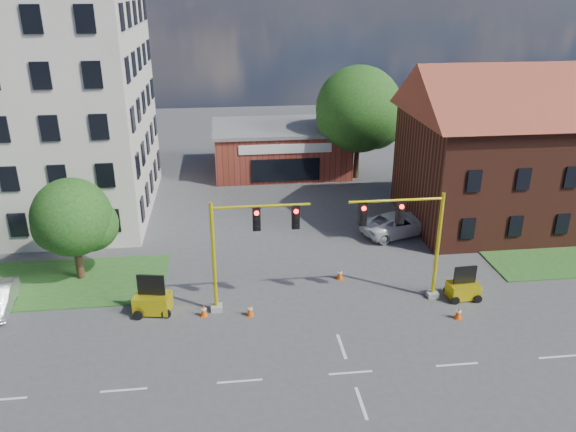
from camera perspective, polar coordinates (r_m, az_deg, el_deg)
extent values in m
plane|color=#414143|center=(26.41, 6.39, -15.54)|extent=(120.00, 120.00, 0.00)
cube|color=beige|center=(45.12, -26.42, 12.31)|extent=(18.00, 15.00, 20.00)
cube|color=maroon|center=(52.42, -0.76, 6.76)|extent=(12.00, 8.00, 4.00)
cube|color=slate|center=(51.88, -0.77, 9.05)|extent=(12.40, 8.40, 0.30)
cube|color=silver|center=(48.22, -0.26, 6.84)|extent=(8.00, 0.10, 0.80)
cube|color=black|center=(48.77, -0.25, 4.69)|extent=(6.00, 0.10, 2.00)
cube|color=#522418|center=(44.70, 24.99, 4.50)|extent=(20.00, 10.00, 8.00)
cylinder|color=#352513|center=(50.60, 6.98, 6.26)|extent=(0.44, 0.44, 4.42)
sphere|color=#144013|center=(49.64, 7.20, 10.71)|extent=(7.48, 7.48, 7.48)
sphere|color=#144013|center=(50.50, 8.74, 9.67)|extent=(5.24, 5.24, 5.24)
cylinder|color=#352513|center=(35.18, -20.52, -3.95)|extent=(0.44, 0.44, 2.80)
sphere|color=#144013|center=(34.19, -21.10, -0.11)|extent=(4.52, 4.52, 4.52)
sphere|color=#144013|center=(34.47, -19.39, -0.83)|extent=(3.16, 3.16, 3.16)
cube|color=gray|center=(30.73, -7.26, -9.23)|extent=(0.60, 0.60, 0.30)
cylinder|color=yellow|center=(29.29, -7.54, -4.31)|extent=(0.20, 0.20, 6.20)
cylinder|color=yellow|center=(28.20, -2.74, 1.01)|extent=(5.00, 0.14, 0.14)
cube|color=black|center=(28.45, -3.22, -0.32)|extent=(0.40, 0.32, 1.20)
cube|color=black|center=(28.62, 0.78, -0.14)|extent=(0.40, 0.32, 1.20)
sphere|color=#FF0C07|center=(28.13, -3.21, 0.29)|extent=(0.24, 0.24, 0.24)
cube|color=gray|center=(32.71, 14.44, -7.71)|extent=(0.60, 0.60, 0.30)
cylinder|color=yellow|center=(31.37, 14.96, -3.04)|extent=(0.20, 0.20, 6.20)
cylinder|color=yellow|center=(29.47, 10.96, 1.58)|extent=(5.00, 0.14, 0.14)
cube|color=black|center=(29.79, 11.33, 0.34)|extent=(0.40, 0.32, 1.20)
cube|color=black|center=(29.25, 7.59, 0.17)|extent=(0.40, 0.32, 1.20)
sphere|color=#FF0C07|center=(29.49, 11.49, 0.93)|extent=(0.24, 0.24, 0.24)
cube|color=yellow|center=(30.96, -13.57, -8.57)|extent=(2.06, 1.56, 0.93)
cube|color=black|center=(30.42, -13.76, -6.81)|extent=(1.45, 0.38, 1.14)
cube|color=yellow|center=(32.87, 17.35, -7.19)|extent=(1.71, 1.19, 0.82)
cube|color=black|center=(32.42, 17.55, -5.71)|extent=(1.29, 0.18, 1.01)
cube|color=#D94C0B|center=(30.39, -8.52, -9.98)|extent=(0.38, 0.38, 0.04)
cone|color=#D94C0B|center=(30.22, -8.55, -9.46)|extent=(0.40, 0.40, 0.70)
cylinder|color=silver|center=(30.18, -8.56, -9.34)|extent=(0.27, 0.27, 0.09)
cube|color=#D94C0B|center=(30.17, -3.85, -10.03)|extent=(0.38, 0.38, 0.04)
cone|color=#D94C0B|center=(29.99, -3.87, -9.50)|extent=(0.40, 0.40, 0.70)
cylinder|color=silver|center=(29.96, -3.87, -9.38)|extent=(0.27, 0.27, 0.09)
cube|color=#D94C0B|center=(31.18, 16.87, -9.89)|extent=(0.38, 0.38, 0.04)
cone|color=#D94C0B|center=(31.01, 16.94, -9.38)|extent=(0.40, 0.40, 0.70)
cylinder|color=silver|center=(30.97, 16.95, -9.27)|extent=(0.27, 0.27, 0.09)
cube|color=#D94C0B|center=(33.66, 5.28, -6.37)|extent=(0.38, 0.38, 0.04)
cone|color=#D94C0B|center=(33.50, 5.30, -5.87)|extent=(0.40, 0.40, 0.70)
cylinder|color=silver|center=(33.47, 5.30, -5.77)|extent=(0.27, 0.27, 0.09)
imported|color=white|center=(39.85, 11.22, -0.77)|extent=(6.00, 4.03, 1.53)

